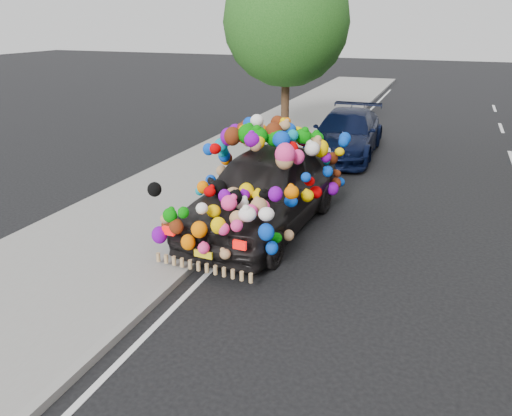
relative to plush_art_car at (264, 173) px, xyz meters
The scene contains 6 objects.
ground 2.95m from the plush_art_car, 47.99° to the right, with size 100.00×100.00×0.00m, color black.
sidewalk 3.40m from the plush_art_car, 141.36° to the right, with size 4.00×60.00×0.12m, color gray.
kerb 2.37m from the plush_art_car, 105.39° to the right, with size 0.15×60.00×0.13m, color gray.
tree_near_sidewalk 8.26m from the plush_art_car, 104.93° to the left, with size 4.20×4.20×6.13m.
plush_art_car is the anchor object (origin of this frame).
navy_sedan 6.60m from the plush_art_car, 86.76° to the left, with size 1.96×4.82×1.40m, color black.
Camera 1 is at (1.56, -7.15, 4.17)m, focal length 35.00 mm.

